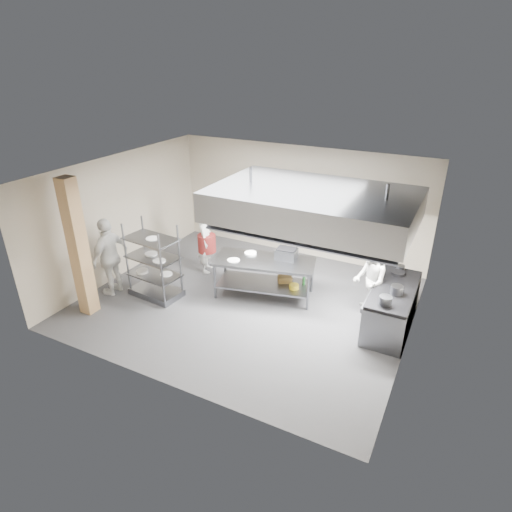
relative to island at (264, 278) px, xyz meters
The scene contains 23 objects.
floor 0.67m from the island, 115.74° to the right, with size 7.00×7.00×0.00m, color #3B3B3E.
ceiling 2.59m from the island, 115.74° to the right, with size 7.00×7.00×0.00m, color silver.
wall_back 2.77m from the island, 94.74° to the left, with size 7.00×7.00×0.00m, color #B3A58E.
wall_left 3.88m from the island, behind, with size 6.00×6.00×0.00m, color #B3A58E.
wall_right 3.48m from the island, ahead, with size 6.00×6.00×0.00m, color #B3A58E.
column 4.03m from the island, 143.06° to the right, with size 0.30×0.30×3.00m, color tan.
exhaust_hood 2.23m from the island, ahead, with size 4.00×2.50×0.60m, color slate.
hood_strip_a 1.64m from the island, 12.14° to the right, with size 1.60×0.12×0.04m, color white.
hood_strip_b 2.57m from the island, ahead, with size 1.60×0.12×0.04m, color white.
wall_shelf 3.06m from the island, 56.51° to the left, with size 1.50×0.28×0.04m, color slate.
island is the anchor object (origin of this frame).
island_worktop 0.42m from the island, ahead, with size 2.28×0.95×0.06m, color slate.
island_undershelf 0.16m from the island, 90.00° to the right, with size 2.10×0.86×0.04m, color slate.
pass_rack 2.55m from the island, 153.25° to the right, with size 1.18×0.69×1.76m, color gray, non-canonical shape.
cooking_range 2.87m from the island, ahead, with size 0.80×2.00×0.84m, color slate.
range_top 2.90m from the island, ahead, with size 0.78×1.96×0.06m, color black.
chef_head 1.96m from the island, 166.22° to the left, with size 0.59×0.39×1.63m, color silver.
chef_line 2.37m from the island, ahead, with size 0.82×0.64×1.69m, color silver.
chef_plating 3.56m from the island, 155.49° to the right, with size 1.08×0.45×1.85m, color white.
griddle 0.76m from the island, 35.94° to the left, with size 0.47×0.36×0.23m, color gray.
wicker_basket 0.49m from the island, 34.55° to the left, with size 0.32×0.22×0.14m, color brown.
stockpot 2.98m from the island, ahead, with size 0.24×0.24×0.17m, color slate.
plate_stack 2.51m from the island, 153.25° to the right, with size 0.28×0.28×0.05m, color white.
Camera 1 is at (3.97, -7.36, 5.13)m, focal length 30.00 mm.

